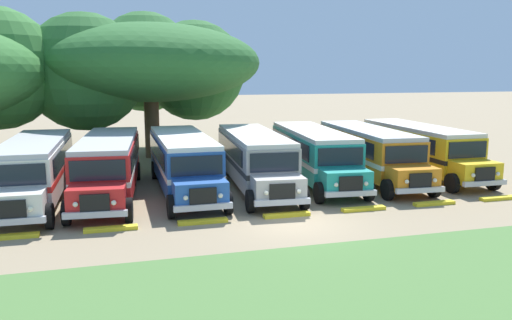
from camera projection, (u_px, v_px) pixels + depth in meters
name	position (u px, v px, depth m)	size (l,w,h in m)	color
ground_plane	(295.00, 223.00, 20.38)	(220.00, 220.00, 0.00)	#937F60
foreground_grass_strip	(404.00, 314.00, 12.74)	(80.00, 10.88, 0.01)	#4C7538
parked_bus_slot_0	(34.00, 167.00, 23.80)	(2.83, 10.86, 2.82)	silver
parked_bus_slot_1	(109.00, 163.00, 24.82)	(3.47, 10.96, 2.82)	red
parked_bus_slot_2	(183.00, 160.00, 25.75)	(2.72, 10.84, 2.82)	#23519E
parked_bus_slot_3	(255.00, 157.00, 26.63)	(3.29, 10.93, 2.82)	#9E9993
parked_bus_slot_4	(314.00, 152.00, 28.13)	(3.52, 10.97, 2.82)	teal
parked_bus_slot_5	(369.00, 151.00, 28.78)	(3.30, 10.93, 2.82)	orange
parked_bus_slot_6	(420.00, 147.00, 30.15)	(2.81, 10.86, 2.82)	yellow
curb_wheelstop_0	(10.00, 237.00, 18.50)	(2.00, 0.36, 0.15)	yellow
curb_wheelstop_1	(111.00, 229.00, 19.43)	(2.00, 0.36, 0.15)	yellow
curb_wheelstop_2	(203.00, 221.00, 20.37)	(2.00, 0.36, 0.15)	yellow
curb_wheelstop_3	(287.00, 215.00, 21.30)	(2.00, 0.36, 0.15)	yellow
curb_wheelstop_4	(364.00, 209.00, 22.24)	(2.00, 0.36, 0.15)	yellow
curb_wheelstop_5	(434.00, 203.00, 23.17)	(2.00, 0.36, 0.15)	yellow
curb_wheelstop_6	(499.00, 198.00, 24.11)	(2.00, 0.36, 0.15)	yellow
broad_shade_tree	(146.00, 65.00, 35.79)	(15.48, 16.77, 10.56)	brown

